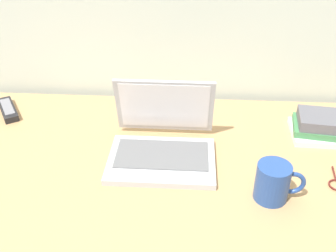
% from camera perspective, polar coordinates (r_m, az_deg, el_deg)
% --- Properties ---
extents(desk, '(1.60, 0.76, 0.03)m').
position_cam_1_polar(desk, '(1.20, 0.85, -5.45)').
color(desk, tan).
rests_on(desk, ground).
extents(laptop, '(0.31, 0.28, 0.21)m').
position_cam_1_polar(laptop, '(1.19, -0.76, -2.16)').
color(laptop, '#B2B5BA').
rests_on(laptop, desk).
extents(coffee_mug, '(0.13, 0.09, 0.10)m').
position_cam_1_polar(coffee_mug, '(1.07, 14.79, -7.68)').
color(coffee_mug, '#26478C').
rests_on(coffee_mug, desk).
extents(remote_control_near, '(0.12, 0.16, 0.02)m').
position_cam_1_polar(remote_control_near, '(1.52, -21.80, 2.20)').
color(remote_control_near, black).
rests_on(remote_control_near, desk).
extents(book_stack, '(0.20, 0.16, 0.07)m').
position_cam_1_polar(book_stack, '(1.37, 21.10, -0.07)').
color(book_stack, silver).
rests_on(book_stack, desk).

